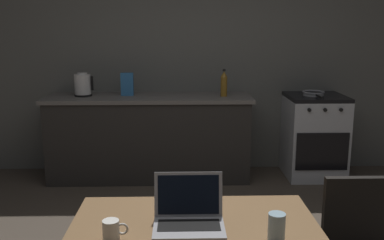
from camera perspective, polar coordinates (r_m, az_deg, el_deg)
name	(u,v)px	position (r m, az deg, el deg)	size (l,w,h in m)	color
back_wall	(221,46)	(4.94, 3.86, 9.67)	(6.40, 0.10, 2.81)	#60605B
kitchen_counter	(150,137)	(4.73, -5.55, -2.19)	(2.16, 0.64, 0.90)	#282623
stove_oven	(314,136)	(4.93, 15.61, -2.02)	(0.60, 0.62, 0.90)	#B7BABF
laptop	(189,217)	(2.04, -0.43, -12.54)	(0.32, 0.26, 0.23)	#99999E
electric_kettle	(83,85)	(4.72, -14.06, 4.45)	(0.20, 0.18, 0.25)	black
bottle	(224,84)	(4.58, 4.18, 4.76)	(0.07, 0.07, 0.28)	#8C601E
frying_pan	(314,93)	(4.80, 15.59, 3.38)	(0.23, 0.41, 0.05)	gray
coffee_mug	(112,230)	(1.95, -10.44, -13.93)	(0.11, 0.07, 0.09)	silver
drinking_glass	(277,227)	(1.94, 10.98, -13.55)	(0.07, 0.07, 0.12)	#99B7C6
cereal_box	(127,84)	(4.66, -8.46, 4.64)	(0.13, 0.05, 0.24)	#3372B2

